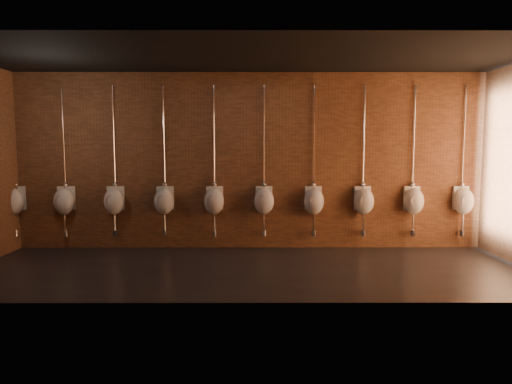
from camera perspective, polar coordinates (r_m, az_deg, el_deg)
ground at (r=7.10m, az=-0.85°, el=-9.62°), size 8.50×8.50×0.00m
room_shell at (r=6.84m, az=-0.87°, el=6.84°), size 8.54×3.04×3.22m
urinal_0 at (r=9.35m, az=-28.00°, el=-0.94°), size 0.42×0.38×2.72m
urinal_1 at (r=8.96m, az=-22.86°, el=-0.98°), size 0.42×0.38×2.72m
urinal_2 at (r=8.66m, az=-17.31°, el=-1.01°), size 0.42×0.38×2.72m
urinal_3 at (r=8.43m, az=-11.41°, el=-1.03°), size 0.42×0.38×2.72m
urinal_4 at (r=8.30m, az=-5.26°, el=-1.05°), size 0.42×0.38×2.72m
urinal_5 at (r=8.27m, az=1.01°, el=-1.05°), size 0.42×0.38×2.72m
urinal_6 at (r=8.34m, az=7.25°, el=-1.04°), size 0.42×0.38×2.72m
urinal_7 at (r=8.51m, az=13.32°, el=-1.01°), size 0.42×0.38×2.72m
urinal_8 at (r=8.77m, az=19.09°, el=-0.98°), size 0.42×0.38×2.72m
urinal_9 at (r=9.11m, az=24.48°, el=-0.94°), size 0.42×0.38×2.72m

